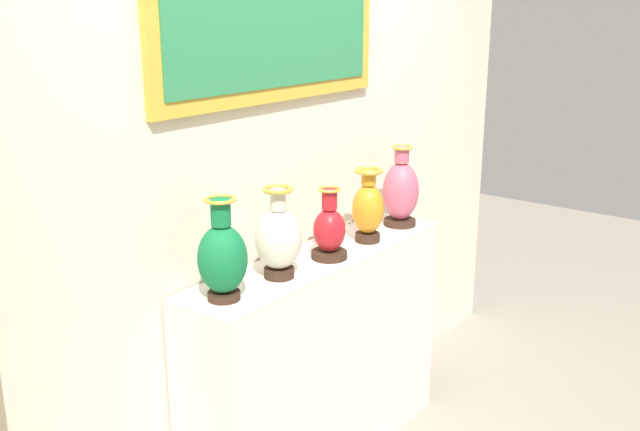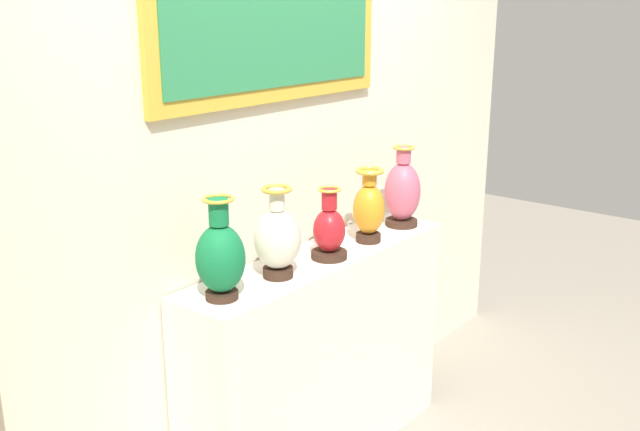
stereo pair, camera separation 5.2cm
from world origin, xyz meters
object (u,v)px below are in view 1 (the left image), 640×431
object	(u,v)px
vase_ivory	(279,239)
vase_amber	(368,208)
vase_emerald	(222,257)
vase_crimson	(330,230)
vase_rose	(401,192)

from	to	relation	value
vase_ivory	vase_amber	distance (m)	0.59
vase_emerald	vase_crimson	bearing A→B (deg)	-3.52
vase_emerald	vase_ivory	world-z (taller)	vase_emerald
vase_emerald	vase_amber	size ratio (longest dim) A/B	1.14
vase_emerald	vase_crimson	world-z (taller)	vase_emerald
vase_amber	vase_rose	distance (m)	0.30
vase_emerald	vase_ivory	bearing A→B (deg)	-2.70
vase_ivory	vase_amber	world-z (taller)	vase_ivory
vase_ivory	vase_rose	world-z (taller)	vase_rose
vase_emerald	vase_rose	bearing A→B (deg)	-1.12
vase_crimson	vase_rose	bearing A→B (deg)	1.33
vase_crimson	vase_amber	world-z (taller)	vase_amber
vase_amber	vase_rose	size ratio (longest dim) A/B	0.87
vase_amber	vase_emerald	bearing A→B (deg)	177.46
vase_emerald	vase_crimson	distance (m)	0.60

